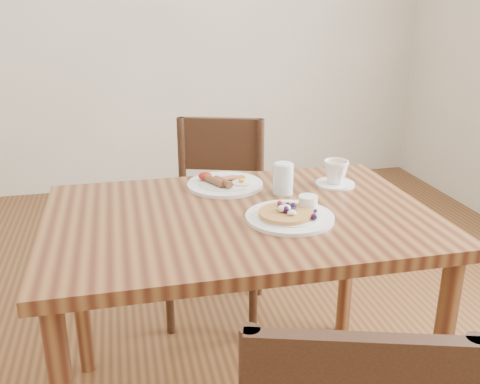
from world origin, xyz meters
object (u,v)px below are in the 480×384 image
Objects in this scene: dining_table at (240,242)px; chair_far at (218,210)px; teacup_saucer at (336,174)px; pancake_plate at (291,214)px; breakfast_plate at (224,183)px; water_glass at (283,179)px.

dining_table is 1.36× the size of chair_far.
dining_table is 0.69m from chair_far.
chair_far is 0.67m from teacup_saucer.
chair_far is 3.26× the size of pancake_plate.
pancake_plate is 1.93× the size of teacup_saucer.
breakfast_plate reaches higher than dining_table.
pancake_plate is 0.37m from teacup_saucer.
breakfast_plate is (-0.05, -0.41, 0.27)m from chair_far.
dining_table is at bearing -154.91° from teacup_saucer.
dining_table is at bearing 104.21° from chair_far.
breakfast_plate is 2.57× the size of water_glass.
pancake_plate is (0.09, -0.75, 0.27)m from chair_far.
pancake_plate is 0.37m from breakfast_plate.
breakfast_plate is at bearing 147.66° from water_glass.
pancake_plate is at bearing -67.62° from breakfast_plate.
water_glass is at bearing 37.78° from dining_table.
teacup_saucer is at bearing -10.74° from breakfast_plate.
pancake_plate is 0.23m from water_glass.
water_glass is (0.18, 0.14, 0.15)m from dining_table.
dining_table is 0.28m from breakfast_plate.
teacup_saucer is at bearing 25.09° from dining_table.
teacup_saucer is at bearing 143.70° from chair_far.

